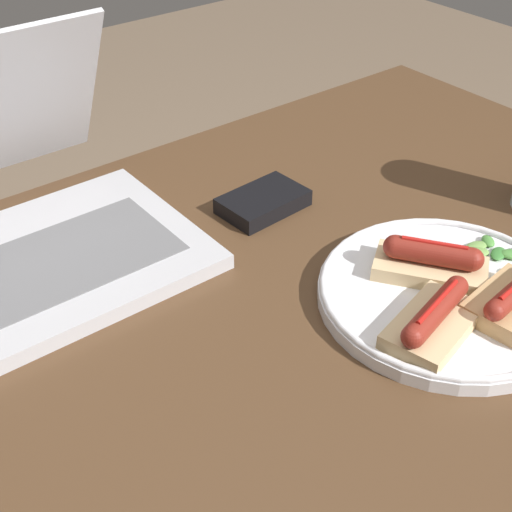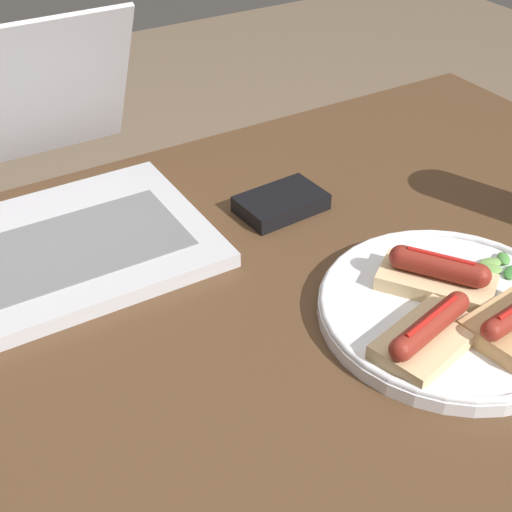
{
  "view_description": "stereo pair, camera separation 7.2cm",
  "coord_description": "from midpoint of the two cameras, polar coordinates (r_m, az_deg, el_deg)",
  "views": [
    {
      "loc": [
        -0.35,
        -0.41,
        1.24
      ],
      "look_at": [
        0.01,
        0.05,
        0.81
      ],
      "focal_mm": 50.0,
      "sensor_mm": 36.0,
      "label": 1
    },
    {
      "loc": [
        -0.29,
        -0.45,
        1.24
      ],
      "look_at": [
        0.01,
        0.05,
        0.81
      ],
      "focal_mm": 50.0,
      "sensor_mm": 36.0,
      "label": 2
    }
  ],
  "objects": [
    {
      "name": "laptop",
      "position": [
        0.86,
        -20.85,
        2.53
      ],
      "size": [
        0.35,
        0.36,
        0.23
      ],
      "color": "#B7B7BC",
      "rests_on": "desk"
    },
    {
      "name": "external_drive",
      "position": [
        0.9,
        -1.73,
        4.27
      ],
      "size": [
        0.11,
        0.08,
        0.02
      ],
      "rotation": [
        0.0,
        0.0,
        0.06
      ],
      "color": "black",
      "rests_on": "desk"
    },
    {
      "name": "sausage_toast_right",
      "position": [
        0.7,
        11.22,
        -5.16
      ],
      "size": [
        0.12,
        0.09,
        0.04
      ],
      "rotation": [
        0.0,
        0.0,
        0.24
      ],
      "color": "#D6B784",
      "rests_on": "plate"
    },
    {
      "name": "plate",
      "position": [
        0.77,
        12.38,
        -3.1
      ],
      "size": [
        0.27,
        0.27,
        0.02
      ],
      "color": "silver",
      "rests_on": "desk"
    },
    {
      "name": "desk",
      "position": [
        0.77,
        -1.03,
        -9.46
      ],
      "size": [
        1.27,
        0.84,
        0.75
      ],
      "color": "#4C331E",
      "rests_on": "ground_plane"
    },
    {
      "name": "sausage_toast_left",
      "position": [
        0.78,
        11.29,
        -0.56
      ],
      "size": [
        0.12,
        0.13,
        0.04
      ],
      "rotation": [
        0.0,
        0.0,
        2.18
      ],
      "color": "#D6B784",
      "rests_on": "plate"
    },
    {
      "name": "salad_pile",
      "position": [
        0.83,
        15.98,
        0.1
      ],
      "size": [
        0.07,
        0.07,
        0.01
      ],
      "color": "#709E4C",
      "rests_on": "plate"
    }
  ]
}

